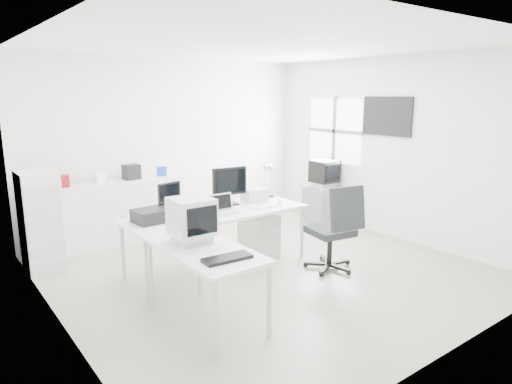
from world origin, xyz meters
TOP-DOWN VIEW (x-y plane):
  - floor at (0.00, 0.00)m, footprint 5.00×5.00m
  - ceiling at (0.00, 0.00)m, footprint 5.00×5.00m
  - back_wall at (0.00, 2.50)m, footprint 5.00×0.02m
  - left_wall at (-2.50, 0.00)m, footprint 0.02×5.00m
  - right_wall at (2.50, 0.00)m, footprint 0.02×5.00m
  - window at (2.48, 1.20)m, footprint 0.02×1.20m
  - wall_picture at (2.47, 0.10)m, footprint 0.04×0.90m
  - main_desk at (-0.44, 0.43)m, footprint 2.40×0.80m
  - side_desk at (-1.29, -0.67)m, footprint 0.70×1.40m
  - drawer_pedestal at (0.26, 0.48)m, footprint 0.40×0.50m
  - inkjet_printer at (-1.29, 0.53)m, footprint 0.45×0.36m
  - lcd_monitor_small at (-0.99, 0.68)m, footprint 0.35×0.25m
  - lcd_monitor_large at (-0.09, 0.68)m, footprint 0.52×0.26m
  - laptop at (-0.39, 0.33)m, footprint 0.32×0.33m
  - white_keyboard at (0.21, 0.28)m, footprint 0.44×0.17m
  - white_mouse at (0.51, 0.33)m, footprint 0.06×0.06m
  - laser_printer at (0.31, 0.65)m, footprint 0.35×0.31m
  - desk_lamp at (0.66, 0.73)m, footprint 0.19×0.19m
  - crt_monitor at (-1.29, -0.42)m, footprint 0.42×0.42m
  - black_keyboard at (-1.29, -1.07)m, footprint 0.47×0.22m
  - office_chair at (0.69, -0.47)m, footprint 0.76×0.76m
  - tv_cabinet at (2.22, 1.16)m, footprint 0.59×0.48m
  - crt_tv at (2.22, 1.16)m, footprint 0.50×0.48m
  - sideboard at (-1.05, 2.24)m, footprint 1.92×0.48m
  - clutter_box_a at (-1.85, 2.24)m, footprint 0.21×0.20m
  - clutter_box_b at (-1.35, 2.24)m, footprint 0.18×0.16m
  - clutter_box_c at (-0.85, 2.24)m, footprint 0.25×0.23m
  - clutter_box_d at (-0.35, 2.24)m, footprint 0.18×0.17m
  - clutter_bottle at (-2.15, 2.28)m, footprint 0.07×0.07m
  - filing_cabinet at (-2.28, 1.75)m, footprint 0.45×0.54m

SIDE VIEW (x-z plane):
  - floor at x=0.00m, z-range -0.01..0.01m
  - drawer_pedestal at x=0.26m, z-range 0.00..0.60m
  - tv_cabinet at x=2.22m, z-range 0.00..0.65m
  - main_desk at x=-0.44m, z-range 0.00..0.75m
  - side_desk at x=-1.29m, z-range 0.00..0.75m
  - sideboard at x=-1.05m, z-range 0.00..0.96m
  - office_chair at x=0.69m, z-range 0.00..1.13m
  - filing_cabinet at x=-2.28m, z-range 0.00..1.29m
  - white_keyboard at x=0.21m, z-range 0.75..0.77m
  - black_keyboard at x=-1.29m, z-range 0.75..0.78m
  - white_mouse at x=0.51m, z-range 0.75..0.81m
  - inkjet_printer at x=-1.29m, z-range 0.75..0.90m
  - laser_printer at x=0.31m, z-range 0.75..0.93m
  - laptop at x=-0.39m, z-range 0.75..0.96m
  - crt_tv at x=2.22m, z-range 0.65..1.10m
  - lcd_monitor_small at x=-0.99m, z-range 0.75..1.16m
  - desk_lamp at x=0.66m, z-range 0.75..1.20m
  - crt_monitor at x=-1.29m, z-range 0.75..1.22m
  - lcd_monitor_large at x=-0.09m, z-range 0.75..1.27m
  - clutter_box_d at x=-0.35m, z-range 0.96..1.11m
  - clutter_box_b at x=-1.35m, z-range 0.96..1.11m
  - clutter_box_a at x=-1.85m, z-range 0.96..1.13m
  - clutter_bottle at x=-2.15m, z-range 0.96..1.18m
  - clutter_box_c at x=-0.85m, z-range 0.96..1.19m
  - back_wall at x=0.00m, z-range 0.00..2.80m
  - left_wall at x=-2.50m, z-range 0.00..2.80m
  - right_wall at x=2.50m, z-range 0.00..2.80m
  - window at x=2.48m, z-range 1.05..2.15m
  - wall_picture at x=2.47m, z-range 1.60..2.20m
  - ceiling at x=0.00m, z-range 2.79..2.80m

